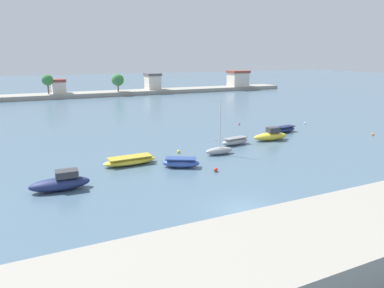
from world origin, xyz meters
The scene contains 15 objects.
ground_plane centered at (0.00, 0.00, 0.00)m, with size 400.00×400.00×0.00m, color #476075.
seawall_embankment centered at (0.00, -7.34, 1.18)m, with size 96.61×6.31×2.36m, color gray.
moored_boat_0 centered at (-11.26, 9.85, 0.63)m, with size 4.78×1.78×1.62m.
moored_boat_1 centered at (-4.30, 14.19, 0.40)m, with size 5.45×1.97×0.83m.
moored_boat_2 centered at (-0.03, 11.21, 0.45)m, with size 3.87×3.01×0.94m.
moored_boat_3 centered at (5.66, 13.60, 0.48)m, with size 3.28×1.13×6.16m.
moored_boat_4 centered at (9.64, 16.64, 0.43)m, with size 4.05×1.87×0.89m.
moored_boat_5 centered at (15.07, 16.62, 0.62)m, with size 4.93×1.84×1.68m.
moored_boat_6 centered at (20.17, 19.78, 0.41)m, with size 3.65×1.90×0.87m.
mooring_buoy_0 centered at (29.61, 12.88, 0.16)m, with size 0.31×0.31×0.31m, color orange.
mooring_buoy_1 centered at (17.20, 27.34, 0.14)m, with size 0.27×0.27×0.27m, color red.
mooring_buoy_2 centered at (27.14, 23.36, 0.16)m, with size 0.32×0.32×0.32m, color white.
mooring_buoy_3 centered at (2.38, 8.51, 0.20)m, with size 0.39×0.39×0.39m, color red.
mooring_buoy_4 centered at (1.83, 16.04, 0.18)m, with size 0.35×0.35×0.35m, color yellow.
distant_shoreline centered at (-5.61, 78.93, 2.13)m, with size 126.63×7.74×7.82m.
Camera 1 is at (-13.16, -18.90, 10.58)m, focal length 32.80 mm.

